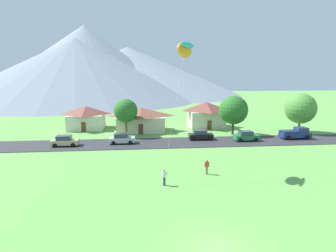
{
  "coord_description": "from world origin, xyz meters",
  "views": [
    {
      "loc": [
        -4.75,
        -15.82,
        10.86
      ],
      "look_at": [
        -1.8,
        13.18,
        5.74
      ],
      "focal_mm": 29.81,
      "sensor_mm": 36.0,
      "label": 1
    }
  ],
  "objects_px": {
    "watcher_person": "(207,167)",
    "parked_car_tan_west_end": "(65,141)",
    "house_leftmost": "(206,114)",
    "house_left_center": "(141,119)",
    "tree_center": "(233,110)",
    "parked_car_black_east_end": "(201,135)",
    "tree_left_of_center": "(126,111)",
    "house_right_center": "(86,117)",
    "parked_car_silver_mid_west": "(122,139)",
    "kite_flyer_with_kite": "(184,52)",
    "parked_car_green_mid_east": "(246,136)",
    "pickup_truck_navy_west_side": "(296,133)",
    "tree_near_left": "(301,109)"
  },
  "relations": [
    {
      "from": "kite_flyer_with_kite",
      "to": "watcher_person",
      "type": "xyz_separation_m",
      "value": [
        2.43,
        -1.61,
        -12.68
      ]
    },
    {
      "from": "house_left_center",
      "to": "watcher_person",
      "type": "xyz_separation_m",
      "value": [
        7.3,
        -26.55,
        -1.6
      ]
    },
    {
      "from": "house_left_center",
      "to": "kite_flyer_with_kite",
      "type": "distance_m",
      "value": 27.72
    },
    {
      "from": "tree_left_of_center",
      "to": "parked_car_black_east_end",
      "type": "relative_size",
      "value": 1.64
    },
    {
      "from": "house_left_center",
      "to": "tree_left_of_center",
      "type": "relative_size",
      "value": 1.45
    },
    {
      "from": "house_right_center",
      "to": "pickup_truck_navy_west_side",
      "type": "height_order",
      "value": "house_right_center"
    },
    {
      "from": "parked_car_tan_west_end",
      "to": "kite_flyer_with_kite",
      "type": "relative_size",
      "value": 0.29
    },
    {
      "from": "tree_center",
      "to": "parked_car_green_mid_east",
      "type": "height_order",
      "value": "tree_center"
    },
    {
      "from": "house_left_center",
      "to": "house_right_center",
      "type": "height_order",
      "value": "house_right_center"
    },
    {
      "from": "parked_car_black_east_end",
      "to": "watcher_person",
      "type": "relative_size",
      "value": 2.53
    },
    {
      "from": "house_left_center",
      "to": "tree_near_left",
      "type": "height_order",
      "value": "tree_near_left"
    },
    {
      "from": "tree_center",
      "to": "watcher_person",
      "type": "bearing_deg",
      "value": -115.66
    },
    {
      "from": "tree_left_of_center",
      "to": "pickup_truck_navy_west_side",
      "type": "relative_size",
      "value": 1.33
    },
    {
      "from": "parked_car_silver_mid_west",
      "to": "watcher_person",
      "type": "xyz_separation_m",
      "value": [
        10.47,
        -15.76,
        0.01
      ]
    },
    {
      "from": "parked_car_green_mid_east",
      "to": "house_leftmost",
      "type": "bearing_deg",
      "value": 104.78
    },
    {
      "from": "pickup_truck_navy_west_side",
      "to": "watcher_person",
      "type": "bearing_deg",
      "value": -140.88
    },
    {
      "from": "tree_near_left",
      "to": "watcher_person",
      "type": "height_order",
      "value": "tree_near_left"
    },
    {
      "from": "house_right_center",
      "to": "parked_car_silver_mid_west",
      "type": "relative_size",
      "value": 1.79
    },
    {
      "from": "house_left_center",
      "to": "parked_car_tan_west_end",
      "type": "bearing_deg",
      "value": -136.15
    },
    {
      "from": "watcher_person",
      "to": "pickup_truck_navy_west_side",
      "type": "bearing_deg",
      "value": 39.12
    },
    {
      "from": "house_leftmost",
      "to": "tree_center",
      "type": "bearing_deg",
      "value": -68.98
    },
    {
      "from": "tree_center",
      "to": "parked_car_green_mid_east",
      "type": "relative_size",
      "value": 1.75
    },
    {
      "from": "house_left_center",
      "to": "parked_car_black_east_end",
      "type": "bearing_deg",
      "value": -41.8
    },
    {
      "from": "parked_car_black_east_end",
      "to": "parked_car_green_mid_east",
      "type": "bearing_deg",
      "value": -12.32
    },
    {
      "from": "kite_flyer_with_kite",
      "to": "watcher_person",
      "type": "bearing_deg",
      "value": -33.56
    },
    {
      "from": "house_leftmost",
      "to": "parked_car_green_mid_east",
      "type": "distance_m",
      "value": 14.71
    },
    {
      "from": "parked_car_silver_mid_west",
      "to": "tree_near_left",
      "type": "bearing_deg",
      "value": 9.81
    },
    {
      "from": "parked_car_silver_mid_west",
      "to": "kite_flyer_with_kite",
      "type": "relative_size",
      "value": 0.29
    },
    {
      "from": "house_right_center",
      "to": "tree_center",
      "type": "distance_m",
      "value": 30.37
    },
    {
      "from": "tree_left_of_center",
      "to": "watcher_person",
      "type": "bearing_deg",
      "value": -65.41
    },
    {
      "from": "house_leftmost",
      "to": "house_left_center",
      "type": "height_order",
      "value": "house_leftmost"
    },
    {
      "from": "parked_car_black_east_end",
      "to": "parked_car_tan_west_end",
      "type": "bearing_deg",
      "value": -174.11
    },
    {
      "from": "tree_center",
      "to": "watcher_person",
      "type": "relative_size",
      "value": 4.44
    },
    {
      "from": "pickup_truck_navy_west_side",
      "to": "parked_car_green_mid_east",
      "type": "bearing_deg",
      "value": -175.65
    },
    {
      "from": "pickup_truck_navy_west_side",
      "to": "kite_flyer_with_kite",
      "type": "distance_m",
      "value": 29.66
    },
    {
      "from": "watcher_person",
      "to": "parked_car_tan_west_end",
      "type": "bearing_deg",
      "value": 142.3
    },
    {
      "from": "parked_car_green_mid_east",
      "to": "tree_center",
      "type": "bearing_deg",
      "value": 94.77
    },
    {
      "from": "house_leftmost",
      "to": "watcher_person",
      "type": "relative_size",
      "value": 4.69
    },
    {
      "from": "house_leftmost",
      "to": "parked_car_black_east_end",
      "type": "relative_size",
      "value": 1.86
    },
    {
      "from": "watcher_person",
      "to": "tree_near_left",
      "type": "bearing_deg",
      "value": 42.27
    },
    {
      "from": "parked_car_tan_west_end",
      "to": "pickup_truck_navy_west_side",
      "type": "bearing_deg",
      "value": 1.99
    },
    {
      "from": "house_right_center",
      "to": "kite_flyer_with_kite",
      "type": "relative_size",
      "value": 0.52
    },
    {
      "from": "tree_near_left",
      "to": "parked_car_tan_west_end",
      "type": "relative_size",
      "value": 1.83
    },
    {
      "from": "house_left_center",
      "to": "parked_car_silver_mid_west",
      "type": "xyz_separation_m",
      "value": [
        -3.17,
        -10.79,
        -1.61
      ]
    },
    {
      "from": "tree_center",
      "to": "kite_flyer_with_kite",
      "type": "height_order",
      "value": "kite_flyer_with_kite"
    },
    {
      "from": "house_left_center",
      "to": "tree_left_of_center",
      "type": "bearing_deg",
      "value": -119.73
    },
    {
      "from": "house_leftmost",
      "to": "kite_flyer_with_kite",
      "type": "height_order",
      "value": "kite_flyer_with_kite"
    },
    {
      "from": "tree_left_of_center",
      "to": "tree_center",
      "type": "distance_m",
      "value": 20.21
    },
    {
      "from": "house_right_center",
      "to": "parked_car_black_east_end",
      "type": "relative_size",
      "value": 1.8
    },
    {
      "from": "parked_car_black_east_end",
      "to": "watcher_person",
      "type": "height_order",
      "value": "parked_car_black_east_end"
    }
  ]
}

